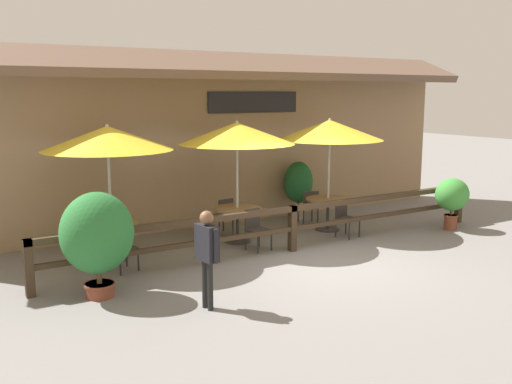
{
  "coord_description": "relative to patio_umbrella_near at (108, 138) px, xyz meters",
  "views": [
    {
      "loc": [
        -6.63,
        -8.26,
        3.22
      ],
      "look_at": [
        -0.69,
        1.36,
        1.26
      ],
      "focal_mm": 40.0,
      "sensor_mm": 36.0,
      "label": 1
    }
  ],
  "objects": [
    {
      "name": "chair_near_streetside",
      "position": [
        -0.08,
        -0.77,
        -1.91
      ],
      "size": [
        0.51,
        0.51,
        0.85
      ],
      "rotation": [
        0.0,
        0.0,
        0.25
      ],
      "color": "#332D28",
      "rests_on": "ground"
    },
    {
      "name": "chair_middle_wallside",
      "position": [
        2.8,
        0.63,
        -1.91
      ],
      "size": [
        0.47,
        0.47,
        0.85
      ],
      "rotation": [
        0.0,
        0.0,
        3.26
      ],
      "color": "#332D28",
      "rests_on": "ground"
    },
    {
      "name": "patio_railing",
      "position": [
        3.35,
        -1.36,
        -1.68
      ],
      "size": [
        10.4,
        0.14,
        0.95
      ],
      "color": "#3D2D1E",
      "rests_on": "ground"
    },
    {
      "name": "patio_umbrella_middle",
      "position": [
        2.76,
        -0.12,
        0.0
      ],
      "size": [
        2.49,
        2.49,
        2.65
      ],
      "color": "#B7B2A8",
      "rests_on": "ground"
    },
    {
      "name": "dining_table_near",
      "position": [
        0.0,
        0.0,
        -1.76
      ],
      "size": [
        1.05,
        1.05,
        0.77
      ],
      "color": "olive",
      "rests_on": "ground"
    },
    {
      "name": "patio_umbrella_far",
      "position": [
        5.14,
        -0.29,
        0.0
      ],
      "size": [
        2.49,
        2.49,
        2.65
      ],
      "color": "#B7B2A8",
      "rests_on": "ground"
    },
    {
      "name": "dining_table_middle",
      "position": [
        2.76,
        -0.12,
        -1.76
      ],
      "size": [
        1.05,
        1.05,
        0.77
      ],
      "color": "olive",
      "rests_on": "ground"
    },
    {
      "name": "building_facade",
      "position": [
        3.35,
        1.69,
        -0.21
      ],
      "size": [
        14.28,
        1.49,
        4.23
      ],
      "color": "#997A56",
      "rests_on": "ground"
    },
    {
      "name": "potted_plant_broad_leaf",
      "position": [
        -0.83,
        -1.93,
        -1.36
      ],
      "size": [
        1.16,
        1.05,
        1.71
      ],
      "color": "brown",
      "rests_on": "ground"
    },
    {
      "name": "potted_plant_entrance_palm",
      "position": [
        5.31,
        1.14,
        -1.47
      ],
      "size": [
        0.78,
        0.7,
        1.49
      ],
      "color": "#B7AD99",
      "rests_on": "ground"
    },
    {
      "name": "chair_far_streetside",
      "position": [
        5.07,
        -1.01,
        -1.91
      ],
      "size": [
        0.5,
        0.5,
        0.85
      ],
      "rotation": [
        0.0,
        0.0,
        0.22
      ],
      "color": "#332D28",
      "rests_on": "ground"
    },
    {
      "name": "potted_plant_tall_tropical",
      "position": [
        7.67,
        -1.81,
        -1.57
      ],
      "size": [
        0.83,
        0.75,
        1.24
      ],
      "color": "brown",
      "rests_on": "ground"
    },
    {
      "name": "pedestrian",
      "position": [
        0.41,
        -3.31,
        -1.4
      ],
      "size": [
        0.23,
        0.54,
        1.52
      ],
      "rotation": [
        0.0,
        0.0,
        -1.46
      ],
      "color": "black",
      "rests_on": "ground"
    },
    {
      "name": "chair_near_wallside",
      "position": [
        0.02,
        0.77,
        -1.91
      ],
      "size": [
        0.49,
        0.49,
        0.85
      ],
      "rotation": [
        0.0,
        0.0,
        3.33
      ],
      "color": "#332D28",
      "rests_on": "ground"
    },
    {
      "name": "dining_table_far",
      "position": [
        5.14,
        -0.29,
        -1.76
      ],
      "size": [
        1.05,
        1.05,
        0.77
      ],
      "color": "olive",
      "rests_on": "ground"
    },
    {
      "name": "chair_far_wallside",
      "position": [
        5.13,
        0.44,
        -1.91
      ],
      "size": [
        0.51,
        0.51,
        0.85
      ],
      "rotation": [
        0.0,
        0.0,
        2.88
      ],
      "color": "#332D28",
      "rests_on": "ground"
    },
    {
      "name": "ground_plane",
      "position": [
        3.35,
        -2.41,
        -2.38
      ],
      "size": [
        60.0,
        60.0,
        0.0
      ],
      "primitive_type": "plane",
      "color": "slate"
    },
    {
      "name": "patio_umbrella_near",
      "position": [
        0.0,
        0.0,
        0.0
      ],
      "size": [
        2.49,
        2.49,
        2.65
      ],
      "color": "#B7B2A8",
      "rests_on": "ground"
    },
    {
      "name": "chair_middle_streetside",
      "position": [
        2.78,
        -0.87,
        -1.91
      ],
      "size": [
        0.49,
        0.49,
        0.85
      ],
      "rotation": [
        0.0,
        0.0,
        0.18
      ],
      "color": "#332D28",
      "rests_on": "ground"
    }
  ]
}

